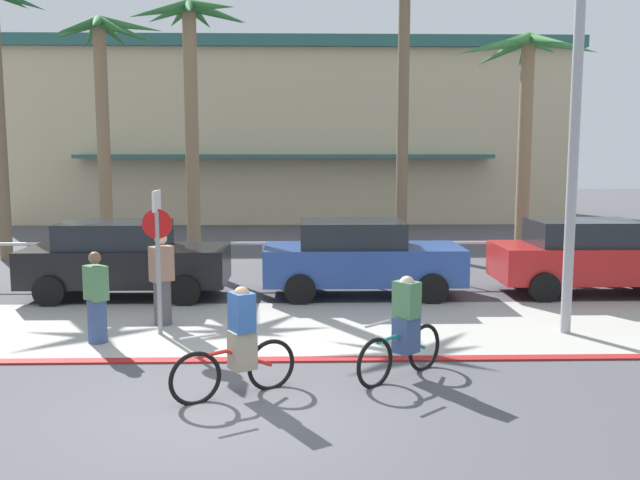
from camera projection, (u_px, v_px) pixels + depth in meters
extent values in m
plane|color=#4C4C51|center=(268.00, 273.00, 18.49)|extent=(80.00, 80.00, 0.00)
cube|color=#ADAAA0|center=(252.00, 328.00, 12.73)|extent=(44.00, 4.00, 0.02)
cube|color=maroon|center=(243.00, 360.00, 10.75)|extent=(44.00, 0.24, 0.03)
cube|color=beige|center=(287.00, 139.00, 34.13)|extent=(25.31, 8.53, 7.63)
cube|color=#2D605B|center=(287.00, 54.00, 33.61)|extent=(25.91, 9.13, 0.50)
cube|color=#2D605B|center=(285.00, 156.00, 29.51)|extent=(17.72, 1.20, 0.16)
cylinder|color=white|center=(264.00, 243.00, 16.87)|extent=(27.82, 0.08, 0.08)
cylinder|color=white|center=(73.00, 264.00, 16.82)|extent=(0.08, 0.08, 1.00)
cylinder|color=white|center=(169.00, 264.00, 16.88)|extent=(0.08, 0.08, 1.00)
cylinder|color=white|center=(264.00, 263.00, 16.93)|extent=(0.08, 0.08, 1.00)
cylinder|color=white|center=(359.00, 263.00, 16.99)|extent=(0.08, 0.08, 1.00)
cylinder|color=white|center=(453.00, 263.00, 17.05)|extent=(0.08, 0.08, 1.00)
cylinder|color=white|center=(546.00, 262.00, 17.11)|extent=(0.08, 0.08, 1.00)
cylinder|color=white|center=(638.00, 262.00, 17.17)|extent=(0.08, 0.08, 1.00)
cylinder|color=gray|center=(159.00, 274.00, 12.13)|extent=(0.08, 0.08, 2.20)
cube|color=white|center=(156.00, 201.00, 11.97)|extent=(0.04, 0.56, 0.36)
cylinder|color=red|center=(157.00, 224.00, 12.02)|extent=(0.52, 0.03, 0.52)
cylinder|color=#9EA0A5|center=(575.00, 121.00, 11.89)|extent=(0.18, 0.18, 7.50)
cone|color=#235B2D|center=(19.00, 0.00, 19.79)|extent=(1.62, 0.32, 0.85)
cone|color=#235B2D|center=(10.00, 0.00, 20.29)|extent=(0.93, 1.29, 0.61)
cylinder|color=#846B4C|center=(104.00, 145.00, 19.46)|extent=(0.36, 0.36, 6.78)
cone|color=#2D6B33|center=(131.00, 26.00, 19.06)|extent=(1.79, 0.32, 0.58)
cone|color=#2D6B33|center=(128.00, 32.00, 19.61)|extent=(1.57, 1.39, 0.74)
cone|color=#2D6B33|center=(114.00, 35.00, 19.98)|extent=(0.65, 1.98, 0.76)
cone|color=#2D6B33|center=(91.00, 35.00, 19.80)|extent=(1.20, 1.76, 0.81)
cone|color=#2D6B33|center=(75.00, 30.00, 19.29)|extent=(1.64, 0.86, 0.72)
cone|color=#2D6B33|center=(76.00, 28.00, 18.83)|extent=(1.36, 0.75, 0.74)
cone|color=#2D6B33|center=(80.00, 26.00, 18.47)|extent=(0.99, 1.40, 0.76)
cone|color=#2D6B33|center=(96.00, 23.00, 18.30)|extent=(0.59, 1.64, 0.69)
cone|color=#2D6B33|center=(113.00, 27.00, 18.65)|extent=(1.28, 1.15, 0.76)
cylinder|color=#846B4C|center=(192.00, 141.00, 18.27)|extent=(0.36, 0.36, 6.97)
cone|color=#2D6B33|center=(218.00, 14.00, 17.86)|extent=(1.57, 0.32, 0.75)
cone|color=#2D6B33|center=(217.00, 15.00, 18.40)|extent=(1.57, 1.39, 0.57)
cone|color=#2D6B33|center=(200.00, 17.00, 18.74)|extent=(0.65, 1.93, 0.59)
cone|color=#2D6B33|center=(179.00, 16.00, 18.43)|extent=(1.02, 1.44, 0.65)
cone|color=#2D6B33|center=(168.00, 14.00, 18.03)|extent=(1.34, 0.75, 0.67)
cone|color=#2D6B33|center=(159.00, 11.00, 17.57)|extent=(1.62, 0.85, 0.72)
cone|color=#2D6B33|center=(166.00, 9.00, 17.08)|extent=(1.20, 1.76, 0.80)
cone|color=#2D6B33|center=(189.00, 8.00, 17.26)|extent=(0.54, 1.34, 0.68)
cone|color=#2D6B33|center=(211.00, 6.00, 17.32)|extent=(1.53, 1.36, 0.58)
cylinder|color=#756047|center=(403.00, 111.00, 21.74)|extent=(0.36, 0.36, 8.96)
cylinder|color=#846B4C|center=(524.00, 157.00, 18.56)|extent=(0.36, 0.36, 6.16)
cone|color=#387F3D|center=(559.00, 44.00, 18.21)|extent=(1.68, 0.32, 0.59)
cone|color=#387F3D|center=(542.00, 46.00, 18.63)|extent=(1.28, 1.15, 0.57)
cone|color=#387F3D|center=(523.00, 53.00, 19.11)|extent=(0.65, 1.96, 0.80)
cone|color=#387F3D|center=(502.00, 53.00, 18.99)|extent=(1.25, 1.85, 0.81)
cone|color=#387F3D|center=(492.00, 46.00, 18.48)|extent=(1.93, 0.96, 0.63)
cone|color=#387F3D|center=(503.00, 45.00, 17.91)|extent=(1.66, 0.86, 0.71)
cone|color=#387F3D|center=(521.00, 39.00, 17.40)|extent=(1.21, 1.77, 0.61)
cone|color=#387F3D|center=(547.00, 41.00, 17.28)|extent=(0.65, 1.98, 0.70)
cone|color=#387F3D|center=(563.00, 45.00, 17.64)|extent=(1.66, 1.47, 0.82)
cube|color=black|center=(127.00, 265.00, 15.31)|extent=(4.40, 1.80, 0.80)
cube|color=#1E2328|center=(115.00, 235.00, 15.22)|extent=(2.29, 1.58, 0.56)
cylinder|color=black|center=(198.00, 275.00, 16.29)|extent=(0.66, 0.22, 0.66)
cylinder|color=black|center=(185.00, 291.00, 14.51)|extent=(0.66, 0.22, 0.66)
cylinder|color=black|center=(77.00, 276.00, 16.22)|extent=(0.66, 0.22, 0.66)
cylinder|color=black|center=(49.00, 291.00, 14.44)|extent=(0.66, 0.22, 0.66)
cube|color=#284793|center=(363.00, 264.00, 15.50)|extent=(4.40, 1.80, 0.80)
cube|color=#1E2328|center=(352.00, 234.00, 15.41)|extent=(2.29, 1.58, 0.56)
cylinder|color=black|center=(418.00, 274.00, 16.48)|extent=(0.66, 0.22, 0.66)
cylinder|color=black|center=(433.00, 289.00, 14.69)|extent=(0.66, 0.22, 0.66)
cylinder|color=black|center=(300.00, 274.00, 16.41)|extent=(0.66, 0.22, 0.66)
cylinder|color=black|center=(300.00, 289.00, 14.62)|extent=(0.66, 0.22, 0.66)
cube|color=red|center=(593.00, 262.00, 15.71)|extent=(4.40, 1.80, 0.80)
cube|color=#1E2328|center=(583.00, 232.00, 15.62)|extent=(2.29, 1.58, 0.56)
cylinder|color=black|center=(634.00, 272.00, 16.69)|extent=(0.66, 0.22, 0.66)
cylinder|color=black|center=(518.00, 273.00, 16.62)|extent=(0.66, 0.22, 0.66)
cylinder|color=black|center=(544.00, 287.00, 14.84)|extent=(0.66, 0.22, 0.66)
torus|color=black|center=(195.00, 379.00, 8.90)|extent=(0.65, 0.41, 0.72)
torus|color=black|center=(271.00, 365.00, 9.47)|extent=(0.65, 0.41, 0.72)
cylinder|color=red|center=(249.00, 358.00, 9.28)|extent=(0.62, 0.39, 0.35)
cylinder|color=red|center=(212.00, 354.00, 8.99)|extent=(0.36, 0.24, 0.07)
cylinder|color=red|center=(242.00, 354.00, 9.22)|extent=(0.05, 0.05, 0.44)
cylinder|color=silver|center=(198.00, 337.00, 8.86)|extent=(0.45, 0.28, 0.04)
cube|color=gray|center=(242.00, 350.00, 9.22)|extent=(0.42, 0.40, 0.52)
cube|color=#2D5699|center=(242.00, 312.00, 9.15)|extent=(0.40, 0.42, 0.52)
sphere|color=#9E7556|center=(242.00, 295.00, 9.12)|extent=(0.22, 0.22, 0.22)
torus|color=black|center=(375.00, 363.00, 9.55)|extent=(0.57, 0.53, 0.72)
torus|color=black|center=(424.00, 348.00, 10.31)|extent=(0.57, 0.53, 0.72)
cylinder|color=#197F7A|center=(410.00, 342.00, 10.06)|extent=(0.54, 0.50, 0.35)
cylinder|color=#197F7A|center=(387.00, 340.00, 9.68)|extent=(0.32, 0.29, 0.07)
cylinder|color=#197F7A|center=(406.00, 339.00, 9.98)|extent=(0.05, 0.05, 0.44)
cylinder|color=silver|center=(378.00, 324.00, 9.52)|extent=(0.39, 0.36, 0.04)
cube|color=#384C7A|center=(406.00, 335.00, 9.98)|extent=(0.43, 0.42, 0.52)
cube|color=#4C7F51|center=(407.00, 299.00, 9.91)|extent=(0.42, 0.43, 0.52)
sphere|color=beige|center=(407.00, 284.00, 9.88)|extent=(0.22, 0.22, 0.22)
cylinder|color=#384C7A|center=(97.00, 322.00, 11.68)|extent=(0.45, 0.45, 0.75)
cube|color=#4C7F51|center=(96.00, 283.00, 11.59)|extent=(0.47, 0.46, 0.58)
sphere|color=brown|center=(95.00, 258.00, 11.54)|extent=(0.21, 0.21, 0.21)
cylinder|color=#4C4C51|center=(163.00, 303.00, 12.88)|extent=(0.45, 0.45, 0.84)
cube|color=#93705B|center=(161.00, 264.00, 12.78)|extent=(0.48, 0.45, 0.65)
sphere|color=beige|center=(161.00, 238.00, 12.72)|extent=(0.23, 0.23, 0.23)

